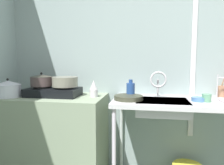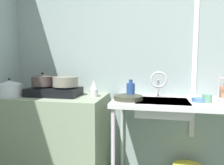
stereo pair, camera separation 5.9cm
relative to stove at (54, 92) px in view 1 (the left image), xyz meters
name	(u,v)px [view 1 (the left image)]	position (x,y,z in m)	size (l,w,h in m)	color
wall_back	(181,45)	(1.27, 0.34, 0.47)	(4.51, 0.10, 2.72)	#8B9C9A
wall_metal_strip	(194,31)	(1.38, 0.29, 0.61)	(0.05, 0.01, 2.17)	silver
counter_concrete	(53,136)	(-0.02, 0.00, -0.46)	(1.05, 0.59, 0.84)	gray
counter_sink	(187,108)	(1.29, 0.00, -0.11)	(1.35, 0.59, 0.84)	silver
stove	(54,92)	(0.00, 0.00, 0.00)	(0.52, 0.30, 0.10)	black
pot_on_left_burner	(42,80)	(-0.12, 0.00, 0.11)	(0.22, 0.22, 0.14)	#483939
pot_on_right_burner	(65,82)	(0.12, 0.00, 0.10)	(0.25, 0.25, 0.10)	slate
pot_beside_stove	(8,89)	(-0.42, -0.12, 0.04)	(0.25, 0.25, 0.18)	silver
percolator	(94,89)	(0.41, 0.02, 0.04)	(0.08, 0.08, 0.17)	silver
sink_basin	(162,107)	(1.07, -0.05, -0.11)	(0.46, 0.36, 0.12)	silver
faucet	(158,81)	(1.03, 0.10, 0.12)	(0.16, 0.09, 0.25)	silver
frying_pan	(129,98)	(0.76, -0.07, -0.03)	(0.27, 0.27, 0.04)	#37382A
cup_by_rack	(207,98)	(1.44, -0.05, -0.01)	(0.08, 0.08, 0.07)	#5A906E
small_bowl_on_drainboard	(198,99)	(1.38, -0.04, -0.03)	(0.12, 0.12, 0.04)	#4A73A7
bottle_by_sink	(131,90)	(0.77, 0.04, 0.03)	(0.08, 0.08, 0.18)	navy
utensil_jar	(222,91)	(1.66, 0.24, 0.01)	(0.08, 0.08, 0.22)	#A47153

